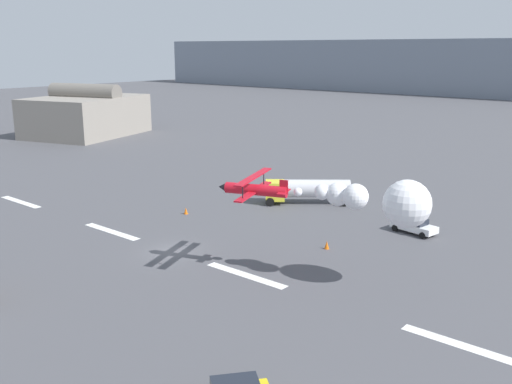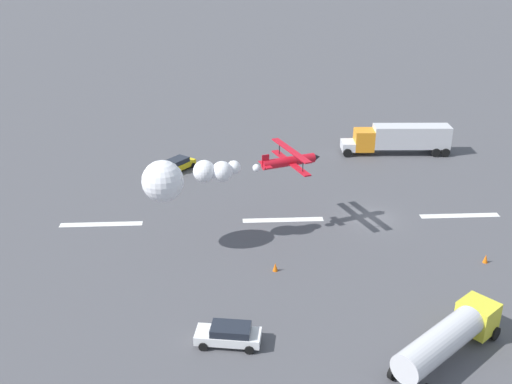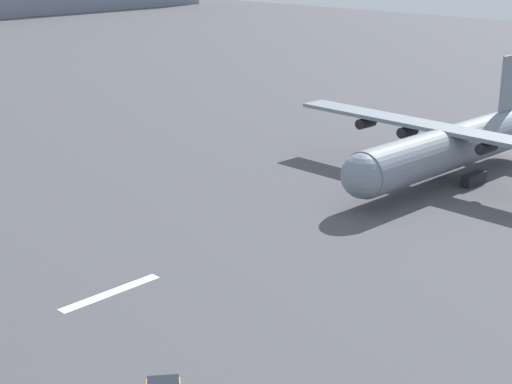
{
  "view_description": "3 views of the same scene",
  "coord_description": "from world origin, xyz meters",
  "px_view_note": "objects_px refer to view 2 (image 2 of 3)",
  "views": [
    {
      "loc": [
        37.5,
        -32.94,
        17.92
      ],
      "look_at": [
        8.68,
        1.58,
        6.63
      ],
      "focal_mm": 40.35,
      "sensor_mm": 36.0,
      "label": 1
    },
    {
      "loc": [
        14.48,
        53.28,
        26.76
      ],
      "look_at": [
        11.7,
        1.75,
        3.87
      ],
      "focal_mm": 42.34,
      "sensor_mm": 36.0,
      "label": 2
    },
    {
      "loc": [
        -1.49,
        -41.3,
        23.32
      ],
      "look_at": [
        41.2,
        0.0,
        3.95
      ],
      "focal_mm": 54.75,
      "sensor_mm": 36.0,
      "label": 3
    }
  ],
  "objects_px": {
    "semi_truck_orange": "(400,138)",
    "traffic_cone_far": "(275,267)",
    "traffic_cone_near": "(486,259)",
    "followme_car_yellow": "(179,164)",
    "airport_staff_sedan": "(229,334)",
    "fuel_tanker_truck": "(449,337)",
    "stunt_biplane_red": "(184,178)"
  },
  "relations": [
    {
      "from": "airport_staff_sedan",
      "to": "traffic_cone_far",
      "type": "relative_size",
      "value": 6.37
    },
    {
      "from": "stunt_biplane_red",
      "to": "traffic_cone_near",
      "type": "height_order",
      "value": "stunt_biplane_red"
    },
    {
      "from": "semi_truck_orange",
      "to": "fuel_tanker_truck",
      "type": "height_order",
      "value": "semi_truck_orange"
    },
    {
      "from": "fuel_tanker_truck",
      "to": "semi_truck_orange",
      "type": "bearing_deg",
      "value": -100.79
    },
    {
      "from": "followme_car_yellow",
      "to": "traffic_cone_far",
      "type": "height_order",
      "value": "followme_car_yellow"
    },
    {
      "from": "semi_truck_orange",
      "to": "followme_car_yellow",
      "type": "relative_size",
      "value": 3.19
    },
    {
      "from": "fuel_tanker_truck",
      "to": "traffic_cone_near",
      "type": "xyz_separation_m",
      "value": [
        -7.7,
        -12.2,
        -1.38
      ]
    },
    {
      "from": "airport_staff_sedan",
      "to": "traffic_cone_near",
      "type": "bearing_deg",
      "value": -156.03
    },
    {
      "from": "airport_staff_sedan",
      "to": "traffic_cone_near",
      "type": "height_order",
      "value": "airport_staff_sedan"
    },
    {
      "from": "semi_truck_orange",
      "to": "followme_car_yellow",
      "type": "xyz_separation_m",
      "value": [
        27.66,
        4.24,
        -1.3
      ]
    },
    {
      "from": "airport_staff_sedan",
      "to": "followme_car_yellow",
      "type": "bearing_deg",
      "value": -80.47
    },
    {
      "from": "semi_truck_orange",
      "to": "traffic_cone_far",
      "type": "height_order",
      "value": "semi_truck_orange"
    },
    {
      "from": "fuel_tanker_truck",
      "to": "airport_staff_sedan",
      "type": "relative_size",
      "value": 1.93
    },
    {
      "from": "stunt_biplane_red",
      "to": "followme_car_yellow",
      "type": "xyz_separation_m",
      "value": [
        1.91,
        -18.86,
        -5.98
      ]
    },
    {
      "from": "airport_staff_sedan",
      "to": "traffic_cone_far",
      "type": "height_order",
      "value": "airport_staff_sedan"
    },
    {
      "from": "fuel_tanker_truck",
      "to": "traffic_cone_near",
      "type": "bearing_deg",
      "value": -122.25
    },
    {
      "from": "fuel_tanker_truck",
      "to": "followme_car_yellow",
      "type": "relative_size",
      "value": 2.15
    },
    {
      "from": "fuel_tanker_truck",
      "to": "traffic_cone_near",
      "type": "relative_size",
      "value": 12.26
    },
    {
      "from": "traffic_cone_far",
      "to": "fuel_tanker_truck",
      "type": "bearing_deg",
      "value": 131.87
    },
    {
      "from": "fuel_tanker_truck",
      "to": "airport_staff_sedan",
      "type": "bearing_deg",
      "value": -8.9
    },
    {
      "from": "fuel_tanker_truck",
      "to": "traffic_cone_near",
      "type": "distance_m",
      "value": 14.49
    },
    {
      "from": "airport_staff_sedan",
      "to": "semi_truck_orange",
      "type": "bearing_deg",
      "value": -120.75
    },
    {
      "from": "followme_car_yellow",
      "to": "traffic_cone_near",
      "type": "bearing_deg",
      "value": 140.39
    },
    {
      "from": "stunt_biplane_red",
      "to": "fuel_tanker_truck",
      "type": "relative_size",
      "value": 1.77
    },
    {
      "from": "traffic_cone_near",
      "to": "traffic_cone_far",
      "type": "distance_m",
      "value": 18.28
    },
    {
      "from": "stunt_biplane_red",
      "to": "traffic_cone_far",
      "type": "height_order",
      "value": "stunt_biplane_red"
    },
    {
      "from": "semi_truck_orange",
      "to": "followme_car_yellow",
      "type": "distance_m",
      "value": 28.01
    },
    {
      "from": "semi_truck_orange",
      "to": "stunt_biplane_red",
      "type": "bearing_deg",
      "value": 41.9
    },
    {
      "from": "stunt_biplane_red",
      "to": "followme_car_yellow",
      "type": "distance_m",
      "value": 19.88
    },
    {
      "from": "traffic_cone_near",
      "to": "fuel_tanker_truck",
      "type": "bearing_deg",
      "value": 57.75
    },
    {
      "from": "semi_truck_orange",
      "to": "fuel_tanker_truck",
      "type": "distance_m",
      "value": 40.19
    },
    {
      "from": "stunt_biplane_red",
      "to": "fuel_tanker_truck",
      "type": "xyz_separation_m",
      "value": [
        -18.23,
        16.38,
        -5.04
      ]
    }
  ]
}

